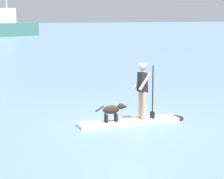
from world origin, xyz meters
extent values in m
plane|color=slate|center=(0.00, 0.00, 0.00)|extent=(400.00, 400.00, 0.00)
cube|color=silver|center=(0.00, 0.00, 0.05)|extent=(3.22, 1.15, 0.10)
ellipsoid|color=black|center=(1.55, -0.26, 0.05)|extent=(0.65, 0.69, 0.10)
cylinder|color=tan|center=(0.46, 0.06, 0.54)|extent=(0.12, 0.12, 0.87)
cylinder|color=tan|center=(0.42, -0.20, 0.54)|extent=(0.12, 0.12, 0.87)
cube|color=black|center=(0.44, -0.07, 1.05)|extent=(0.28, 0.39, 0.20)
cube|color=black|center=(0.44, -0.07, 1.26)|extent=(0.25, 0.37, 0.56)
sphere|color=tan|center=(0.44, -0.07, 1.71)|extent=(0.22, 0.22, 0.22)
ellipsoid|color=white|center=(0.44, -0.07, 1.77)|extent=(0.23, 0.23, 0.11)
cylinder|color=tan|center=(0.47, 0.11, 1.29)|extent=(0.43, 0.16, 0.54)
cylinder|color=tan|center=(0.41, -0.26, 1.29)|extent=(0.43, 0.16, 0.54)
cylinder|color=black|center=(0.78, -0.13, 0.92)|extent=(0.04, 0.04, 1.64)
cube|color=black|center=(0.78, -0.13, 0.20)|extent=(0.11, 0.19, 0.20)
ellipsoid|color=#2D231E|center=(-0.56, 0.09, 0.48)|extent=(0.55, 0.30, 0.26)
ellipsoid|color=#2D231E|center=(-0.24, 0.04, 0.55)|extent=(0.24, 0.19, 0.18)
ellipsoid|color=black|center=(-0.14, 0.02, 0.54)|extent=(0.13, 0.10, 0.08)
cylinder|color=#2D231E|center=(-0.92, 0.15, 0.53)|extent=(0.27, 0.09, 0.18)
cylinder|color=#2D231E|center=(-0.39, 0.14, 0.22)|extent=(0.07, 0.07, 0.25)
cylinder|color=#2D231E|center=(-0.42, -0.01, 0.22)|extent=(0.07, 0.07, 0.25)
cylinder|color=#2D231E|center=(-0.70, 0.20, 0.22)|extent=(0.07, 0.07, 0.25)
cylinder|color=#2D231E|center=(-0.73, 0.04, 0.22)|extent=(0.07, 0.07, 0.25)
cube|color=#3F7266|center=(13.76, 59.68, 1.08)|extent=(11.66, 5.52, 2.17)
camera|label=1|loc=(-6.80, -10.60, 3.19)|focal=68.54mm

